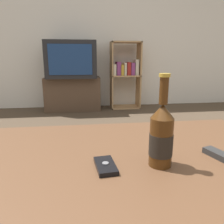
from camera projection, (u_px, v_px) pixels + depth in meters
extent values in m
cube|color=silver|center=(88.00, 24.00, 3.41)|extent=(8.00, 0.05, 2.60)
cube|color=brown|center=(120.00, 167.00, 0.71)|extent=(1.26, 0.84, 0.04)
cylinder|color=#492F1E|center=(212.00, 168.00, 1.18)|extent=(0.07, 0.07, 0.43)
cube|color=#4C3828|center=(73.00, 94.00, 3.37)|extent=(0.83, 0.38, 0.51)
cube|color=black|center=(71.00, 59.00, 3.25)|extent=(0.72, 0.59, 0.53)
cube|color=navy|center=(70.00, 60.00, 2.96)|extent=(0.59, 0.01, 0.41)
cube|color=tan|center=(111.00, 76.00, 3.44)|extent=(0.02, 0.30, 1.04)
cube|color=tan|center=(139.00, 76.00, 3.49)|extent=(0.02, 0.30, 1.04)
cube|color=tan|center=(125.00, 107.00, 3.59)|extent=(0.46, 0.30, 0.02)
cube|color=tan|center=(125.00, 76.00, 3.46)|extent=(0.46, 0.30, 0.02)
cube|color=tan|center=(126.00, 42.00, 3.34)|extent=(0.46, 0.30, 0.02)
cube|color=beige|center=(114.00, 70.00, 3.42)|extent=(0.04, 0.21, 0.17)
cube|color=#7F3875|center=(118.00, 68.00, 3.42)|extent=(0.06, 0.21, 0.21)
cube|color=#B7932D|center=(122.00, 70.00, 3.43)|extent=(0.04, 0.21, 0.16)
cube|color=beige|center=(124.00, 69.00, 3.44)|extent=(0.03, 0.21, 0.19)
cube|color=maroon|center=(128.00, 69.00, 3.44)|extent=(0.06, 0.21, 0.20)
cube|color=#7F3875|center=(132.00, 69.00, 3.45)|extent=(0.06, 0.21, 0.19)
cube|color=beige|center=(136.00, 67.00, 3.45)|extent=(0.05, 0.21, 0.24)
cylinder|color=#47280F|center=(161.00, 142.00, 0.66)|extent=(0.07, 0.07, 0.15)
cylinder|color=black|center=(161.00, 144.00, 0.67)|extent=(0.07, 0.07, 0.07)
cone|color=#47280F|center=(163.00, 111.00, 0.64)|extent=(0.07, 0.07, 0.04)
cylinder|color=#47280F|center=(164.00, 91.00, 0.63)|extent=(0.03, 0.03, 0.08)
cylinder|color=#B79333|center=(165.00, 75.00, 0.62)|extent=(0.03, 0.03, 0.01)
cube|color=black|center=(105.00, 166.00, 0.66)|extent=(0.07, 0.11, 0.01)
cylinder|color=slate|center=(105.00, 163.00, 0.66)|extent=(0.02, 0.02, 0.00)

